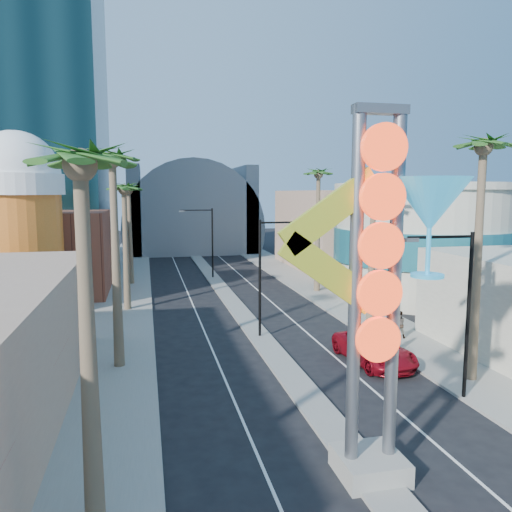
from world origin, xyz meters
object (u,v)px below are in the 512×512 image
Objects in this scene: neon_sign at (399,268)px; pedestrian_b at (399,324)px; red_pickup at (374,349)px; pedestrian_a at (395,337)px.

pedestrian_b is (8.11, 14.53, -6.24)m from neon_sign.
neon_sign is at bearing -117.33° from red_pickup.
pedestrian_b is at bearing 60.83° from neon_sign.
neon_sign reaches higher than pedestrian_a.
red_pickup is 5.29m from pedestrian_b.
pedestrian_b reaches higher than pedestrian_a.
neon_sign is 2.07× the size of red_pickup.
pedestrian_b is at bearing -114.35° from pedestrian_a.
neon_sign is 6.85× the size of pedestrian_b.
neon_sign is 17.77m from pedestrian_b.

